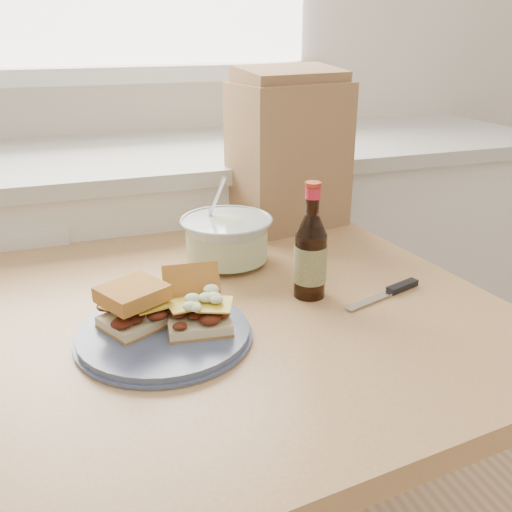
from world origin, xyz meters
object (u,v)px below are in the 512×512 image
object	(u,v)px
plate	(164,334)
paper_bag	(289,156)
dining_table	(226,357)
coleslaw_bowl	(227,241)
beer_bottle	(311,255)

from	to	relation	value
plate	paper_bag	world-z (taller)	paper_bag
paper_bag	plate	bearing A→B (deg)	-141.80
dining_table	plate	size ratio (longest dim) A/B	3.78
dining_table	coleslaw_bowl	bearing A→B (deg)	65.33
plate	coleslaw_bowl	distance (m)	0.33
dining_table	coleslaw_bowl	distance (m)	0.25
dining_table	coleslaw_bowl	size ratio (longest dim) A/B	5.41
coleslaw_bowl	beer_bottle	xyz separation A→B (m)	(0.10, -0.20, 0.03)
beer_bottle	plate	bearing A→B (deg)	170.63
coleslaw_bowl	paper_bag	bearing A→B (deg)	42.04
coleslaw_bowl	beer_bottle	distance (m)	0.23
plate	coleslaw_bowl	world-z (taller)	coleslaw_bowl
coleslaw_bowl	paper_bag	distance (m)	0.32
dining_table	paper_bag	distance (m)	0.55
plate	beer_bottle	distance (m)	0.31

